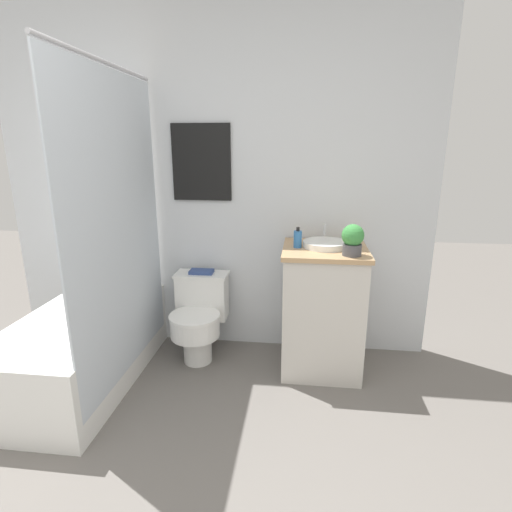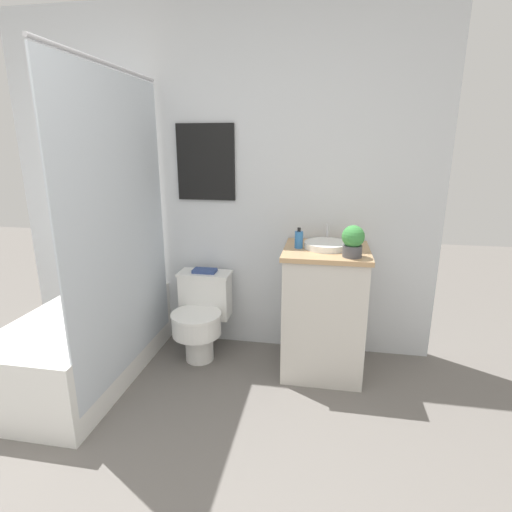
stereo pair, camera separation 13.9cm
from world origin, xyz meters
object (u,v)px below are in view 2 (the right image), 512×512
Objects in this scene: sink at (327,245)px; potted_plant at (353,241)px; book_on_tank at (205,271)px; soap_bottle at (299,239)px; toilet at (201,313)px.

sink is 0.26m from potted_plant.
potted_plant is 1.13× the size of book_on_tank.
sink is 0.19m from soap_bottle.
toilet is at bearing 176.74° from soap_bottle.
toilet is 0.93m from soap_bottle.
sink is 0.94m from book_on_tank.
soap_bottle is at bearing 154.51° from potted_plant.
soap_bottle is 0.70× the size of potted_plant.
sink is 1.71× the size of potted_plant.
toilet is 1.85× the size of sink.
soap_bottle is 0.79× the size of book_on_tank.
sink is at bearing 10.16° from soap_bottle.
sink is at bearing -0.46° from toilet.
potted_plant is (0.34, -0.16, 0.04)m from soap_bottle.
book_on_tank is (0.00, 0.12, 0.29)m from toilet.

